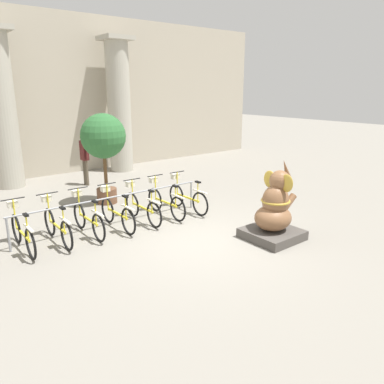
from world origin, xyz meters
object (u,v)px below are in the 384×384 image
(bicycle_5, at_px, (165,201))
(potted_tree, at_px, (103,140))
(bicycle_1, at_px, (57,225))
(person_pedestrian, at_px, (84,154))
(bicycle_0, at_px, (22,232))
(bicycle_2, at_px, (88,218))
(bicycle_3, at_px, (117,212))
(bicycle_6, at_px, (187,197))
(bicycle_4, at_px, (142,206))
(elephant_statue, at_px, (274,213))

(bicycle_5, bearing_deg, potted_tree, 109.36)
(bicycle_1, relative_size, person_pedestrian, 0.95)
(bicycle_0, height_order, bicycle_1, same)
(bicycle_2, relative_size, potted_tree, 0.66)
(bicycle_2, xyz_separation_m, potted_tree, (1.44, 1.98, 1.45))
(bicycle_3, distance_m, bicycle_6, 2.15)
(bicycle_1, xyz_separation_m, person_pedestrian, (2.53, 4.38, 0.70))
(bicycle_0, bearing_deg, bicycle_2, -0.38)
(bicycle_2, bearing_deg, bicycle_0, 179.62)
(person_pedestrian, bearing_deg, bicycle_5, -85.73)
(bicycle_1, xyz_separation_m, bicycle_4, (2.15, -0.02, 0.00))
(bicycle_3, relative_size, bicycle_5, 1.00)
(bicycle_0, distance_m, bicycle_2, 1.43)
(bicycle_6, bearing_deg, potted_tree, 125.01)
(bicycle_4, distance_m, person_pedestrian, 4.47)
(bicycle_0, xyz_separation_m, person_pedestrian, (3.25, 4.36, 0.70))
(bicycle_2, relative_size, bicycle_5, 1.00)
(bicycle_4, relative_size, elephant_statue, 0.95)
(bicycle_5, bearing_deg, bicycle_4, -179.50)
(bicycle_0, relative_size, elephant_statue, 0.95)
(bicycle_5, bearing_deg, bicycle_1, 179.74)
(bicycle_2, height_order, potted_tree, potted_tree)
(bicycle_2, xyz_separation_m, elephant_statue, (3.18, -2.83, 0.21))
(bicycle_6, height_order, person_pedestrian, person_pedestrian)
(bicycle_0, distance_m, bicycle_4, 2.86)
(bicycle_2, relative_size, elephant_statue, 0.95)
(bicycle_6, bearing_deg, bicycle_2, 179.10)
(bicycle_1, height_order, bicycle_6, same)
(bicycle_2, bearing_deg, bicycle_6, -0.90)
(bicycle_5, distance_m, person_pedestrian, 4.46)
(bicycle_3, xyz_separation_m, bicycle_6, (2.15, 0.00, 0.00))
(bicycle_0, height_order, bicycle_5, same)
(bicycle_4, bearing_deg, bicycle_1, 179.49)
(potted_tree, bearing_deg, bicycle_6, -54.99)
(bicycle_1, distance_m, bicycle_5, 2.86)
(bicycle_1, distance_m, bicycle_2, 0.72)
(bicycle_4, relative_size, bicycle_6, 1.00)
(bicycle_6, xyz_separation_m, person_pedestrian, (-1.04, 4.41, 0.70))
(elephant_statue, bearing_deg, bicycle_1, 144.17)
(bicycle_4, bearing_deg, bicycle_2, 178.83)
(bicycle_6, height_order, potted_tree, potted_tree)
(bicycle_6, bearing_deg, bicycle_1, 179.44)
(bicycle_2, distance_m, bicycle_5, 2.15)
(bicycle_0, relative_size, person_pedestrian, 0.95)
(bicycle_2, distance_m, person_pedestrian, 4.78)
(bicycle_1, xyz_separation_m, bicycle_5, (2.86, -0.01, 0.00))
(person_pedestrian, bearing_deg, bicycle_1, -120.04)
(bicycle_1, height_order, bicycle_2, same)
(elephant_statue, distance_m, potted_tree, 5.26)
(bicycle_3, xyz_separation_m, bicycle_4, (0.72, 0.02, 0.00))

